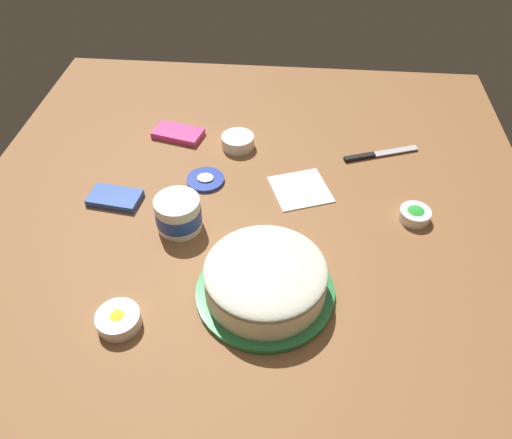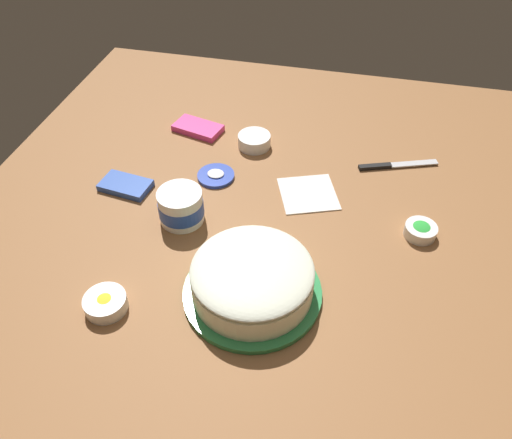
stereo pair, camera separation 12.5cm
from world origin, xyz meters
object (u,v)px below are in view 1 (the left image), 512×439
Objects in this scene: candy_box_lower at (115,198)px; candy_box_upper at (178,134)px; sprinkle_bowl_blue at (238,141)px; frosting_tub_lid at (206,180)px; frosted_cake at (265,280)px; sprinkle_bowl_yellow at (119,319)px; spreading_knife at (374,155)px; paper_napkin at (300,189)px; sprinkle_bowl_green at (415,214)px; frosting_tub at (178,213)px.

candy_box_lower is 0.33m from candy_box_upper.
frosting_tub_lid is at bearing -112.74° from sprinkle_bowl_blue.
candy_box_lower is at bearing 147.06° from frosted_cake.
sprinkle_bowl_yellow is at bearing -102.13° from frosting_tub_lid.
spreading_knife is at bearing 9.18° from candy_box_upper.
sprinkle_bowl_blue is 0.73× the size of candy_box_lower.
frosting_tub_lid is 0.46× the size of spreading_knife.
paper_napkin is at bearing -2.91° from frosting_tub_lid.
frosted_cake is at bearing 20.04° from sprinkle_bowl_yellow.
frosted_cake is 0.38m from paper_napkin.
spreading_knife is at bearing 38.84° from paper_napkin.
frosting_tub_lid is 0.27m from paper_napkin.
frosted_cake is 2.29× the size of candy_box_lower.
frosted_cake is 0.67m from candy_box_upper.
spreading_knife is at bearing 18.35° from frosting_tub_lid.
sprinkle_bowl_green reaches higher than frosting_tub_lid.
frosting_tub is 0.61m from sprinkle_bowl_green.
candy_box_lower is at bearing 157.10° from frosting_tub.
frosting_tub_lid is 1.06× the size of sprinkle_bowl_blue.
spreading_knife is 0.76m from candy_box_lower.
sprinkle_bowl_blue reaches higher than frosting_tub_lid.
candy_box_lower is (-0.30, -0.27, -0.01)m from sprinkle_bowl_blue.
frosted_cake is at bearing -117.95° from spreading_knife.
frosting_tub is at bearing -172.40° from sprinkle_bowl_green.
paper_napkin is at bearing 51.94° from sprinkle_bowl_yellow.
sprinkle_bowl_blue is (-0.13, 0.55, -0.03)m from frosted_cake.
candy_box_lower is at bearing -137.81° from sprinkle_bowl_blue.
spreading_knife is 1.52× the size of paper_napkin.
candy_box_lower is at bearing -95.33° from candy_box_upper.
frosting_tub is 0.63m from spreading_knife.
spreading_knife is at bearing 47.83° from sprinkle_bowl_yellow.
sprinkle_bowl_yellow is at bearing -128.06° from paper_napkin.
frosting_tub reaches higher than sprinkle_bowl_green.
frosting_tub is (-0.23, 0.20, -0.00)m from frosted_cake.
sprinkle_bowl_yellow is 0.69× the size of candy_box_lower.
sprinkle_bowl_green reaches higher than candy_box_lower.
frosting_tub is at bearing -106.92° from sprinkle_bowl_blue.
frosting_tub is 1.18× the size of sprinkle_bowl_blue.
candy_box_upper reaches higher than frosting_tub_lid.
sprinkle_bowl_blue is at bearing 75.00° from sprinkle_bowl_yellow.
spreading_knife is 0.61m from candy_box_upper.
frosted_cake is 2.96× the size of frosting_tub_lid.
frosting_tub_lid is at bearing -161.65° from spreading_knife.
spreading_knife is 2.84× the size of sprinkle_bowl_green.
candy_box_lower is (-0.72, -0.26, 0.00)m from spreading_knife.
candy_box_lower is 0.51m from paper_napkin.
sprinkle_bowl_yellow reaches higher than candy_box_lower.
frosted_cake reaches higher than candy_box_lower.
candy_box_lower is (-0.19, 0.08, -0.04)m from frosting_tub.
sprinkle_bowl_blue is (-0.41, 0.01, 0.01)m from spreading_knife.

